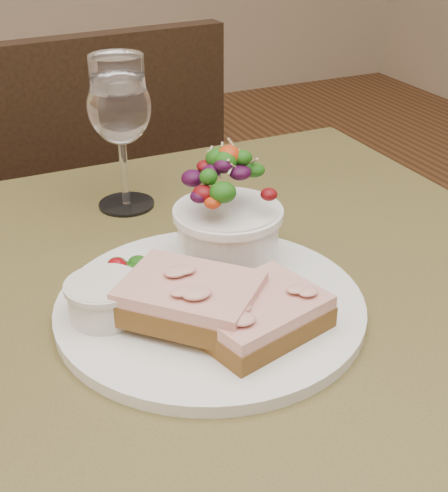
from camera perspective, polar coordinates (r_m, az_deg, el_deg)
name	(u,v)px	position (r m, az deg, el deg)	size (l,w,h in m)	color
cafe_table	(210,386)	(0.73, -1.20, -11.60)	(0.80, 0.80, 0.75)	#49441F
chair_far	(97,305)	(1.52, -10.52, -4.82)	(0.45, 0.45, 0.90)	black
dinner_plate	(210,306)	(0.66, -1.15, -5.03)	(0.30, 0.30, 0.01)	white
sandwich_front	(258,314)	(0.61, 2.88, -5.71)	(0.13, 0.11, 0.03)	#452512
sandwich_back	(190,298)	(0.61, -2.81, -4.38)	(0.15, 0.15, 0.03)	#452512
ramekin	(104,298)	(0.63, -9.93, -4.27)	(0.07, 0.07, 0.04)	silver
salad_bowl	(228,210)	(0.69, 0.34, 3.00)	(0.10, 0.10, 0.13)	white
garnish	(124,266)	(0.70, -8.29, -1.66)	(0.05, 0.04, 0.02)	#0D3D0B
wine_glass	(120,111)	(0.83, -8.69, 11.03)	(0.08, 0.08, 0.18)	white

